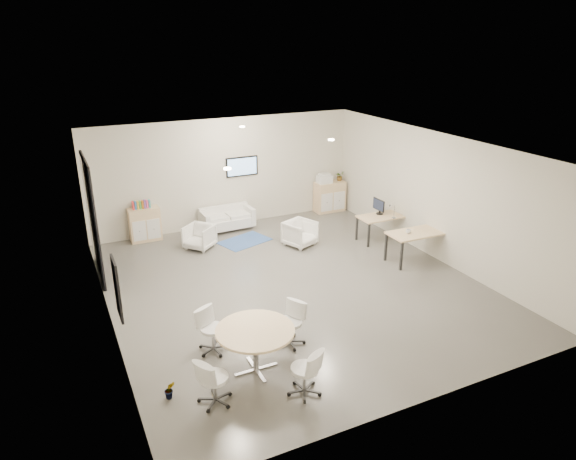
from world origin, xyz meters
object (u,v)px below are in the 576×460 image
at_px(loveseat, 226,219).
at_px(desk_front, 417,235).
at_px(armchair_left, 199,236).
at_px(round_table, 255,334).
at_px(armchair_right, 300,232).
at_px(sideboard_left, 145,224).
at_px(sideboard_right, 330,197).
at_px(desk_rear, 383,218).

bearing_deg(loveseat, desk_front, -51.94).
xyz_separation_m(armchair_left, round_table, (-0.68, -5.67, 0.38)).
bearing_deg(armchair_right, sideboard_left, 127.27).
relative_size(armchair_left, round_table, 0.53).
bearing_deg(armchair_left, desk_front, 15.18).
bearing_deg(round_table, armchair_left, 83.18).
bearing_deg(loveseat, sideboard_right, -0.41).
distance_m(sideboard_right, loveseat, 3.57).
xyz_separation_m(sideboard_left, desk_rear, (5.97, -2.82, 0.17)).
relative_size(sideboard_left, sideboard_right, 0.96).
bearing_deg(sideboard_right, loveseat, -178.03).
height_order(sideboard_left, desk_front, sideboard_left).
distance_m(armchair_left, desk_front, 5.70).
bearing_deg(desk_front, armchair_right, 136.84).
bearing_deg(armchair_left, sideboard_right, 63.00).
bearing_deg(round_table, loveseat, 74.90).
xyz_separation_m(loveseat, round_table, (-1.81, -6.72, 0.42)).
bearing_deg(sideboard_right, armchair_right, -134.94).
relative_size(sideboard_right, armchair_right, 1.29).
xyz_separation_m(sideboard_right, desk_rear, (0.08, -2.80, 0.15)).
bearing_deg(desk_rear, armchair_left, 161.29).
height_order(sideboard_right, desk_front, sideboard_right).
xyz_separation_m(sideboard_left, loveseat, (2.33, -0.14, -0.16)).
xyz_separation_m(sideboard_right, armchair_left, (-4.70, -1.18, -0.13)).
xyz_separation_m(sideboard_right, loveseat, (-3.57, -0.12, -0.18)).
relative_size(sideboard_left, desk_front, 0.63).
xyz_separation_m(loveseat, armchair_right, (1.40, -2.05, 0.07)).
distance_m(sideboard_left, sideboard_right, 5.90).
height_order(sideboard_right, armchair_left, sideboard_right).
bearing_deg(sideboard_left, loveseat, -3.48).
bearing_deg(armchair_left, sideboard_left, -176.12).
distance_m(sideboard_right, armchair_left, 4.85).
height_order(loveseat, round_table, round_table).
bearing_deg(sideboard_right, armchair_left, -165.94).
relative_size(desk_rear, round_table, 1.02).
height_order(sideboard_left, sideboard_right, sideboard_right).
height_order(loveseat, armchair_left, armchair_left).
height_order(armchair_left, round_table, round_table).
relative_size(desk_front, round_table, 1.12).
bearing_deg(sideboard_right, desk_rear, -88.44).
distance_m(armchair_right, desk_front, 3.10).
distance_m(loveseat, desk_rear, 4.53).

